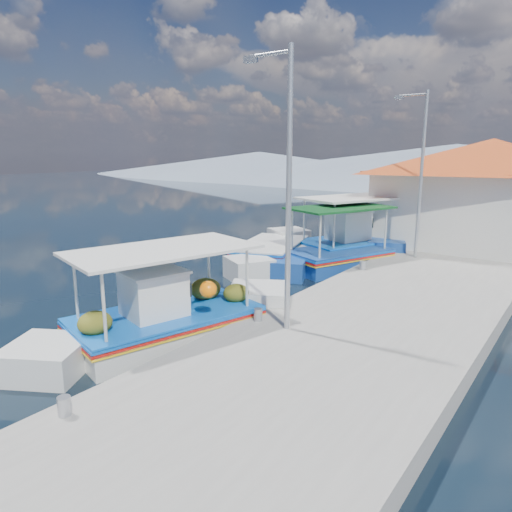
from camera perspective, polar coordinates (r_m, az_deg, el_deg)
The scene contains 10 objects.
ground at distance 12.64m, azimuth -19.63°, elevation -8.54°, with size 160.00×160.00×0.00m, color black.
quay at distance 13.75m, azimuth 17.45°, elevation -5.56°, with size 5.00×44.00×0.50m, color gray.
bollards at distance 13.75m, azimuth 8.23°, elevation -3.35°, with size 0.20×17.20×0.30m.
main_caique at distance 11.42m, azimuth -10.64°, elevation -7.72°, with size 3.50×7.29×2.49m.
caique_green_canopy at distance 18.21m, azimuth 9.96°, elevation -0.27°, with size 3.78×6.52×2.63m.
caique_blue_hull at distance 18.82m, azimuth 2.05°, elevation 0.18°, with size 3.39×6.83×1.27m.
caique_far at distance 19.99m, azimuth 11.72°, elevation 1.22°, with size 4.41×7.55×2.86m.
harbor_building at distance 21.85m, azimuth 26.42°, elevation 7.08°, with size 10.49×10.49×4.40m.
lamp_post_near at distance 10.07m, azimuth 3.58°, elevation 9.44°, with size 1.21×0.14×6.00m.
lamp_post_far at distance 18.30m, azimuth 19.22°, elevation 10.23°, with size 1.21×0.14×6.00m.
Camera 1 is at (9.92, -6.47, 4.42)m, focal length 32.94 mm.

